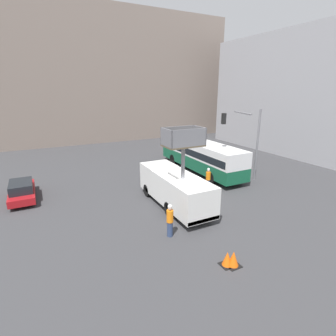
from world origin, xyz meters
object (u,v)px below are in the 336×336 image
parked_car_curbside (22,190)px  traffic_light_pole (246,134)px  road_worker_directing (208,179)px  traffic_cone_near_truck (233,259)px  traffic_cone_mid_road (227,259)px  road_worker_near_truck (170,220)px  utility_truck (175,186)px  city_bus (200,154)px

parked_car_curbside → traffic_light_pole: bearing=-13.2°
road_worker_directing → parked_car_curbside: road_worker_directing is taller
traffic_cone_near_truck → traffic_cone_mid_road: 0.28m
road_worker_directing → road_worker_near_truck: bearing=-159.3°
utility_truck → traffic_light_pole: size_ratio=1.15×
utility_truck → road_worker_directing: utility_truck is taller
traffic_light_pole → parked_car_curbside: 18.41m
utility_truck → traffic_light_pole: (8.07, 2.06, 2.75)m
utility_truck → parked_car_curbside: utility_truck is taller
utility_truck → road_worker_directing: 4.33m
city_bus → traffic_cone_near_truck: (-6.86, -13.13, -1.41)m
utility_truck → traffic_cone_mid_road: (-0.89, -6.81, -1.16)m
city_bus → traffic_cone_near_truck: city_bus is taller
road_worker_directing → traffic_cone_near_truck: (-4.63, -8.56, -0.56)m
road_worker_directing → traffic_light_pole: bearing=-12.1°
city_bus → road_worker_near_truck: city_bus is taller
road_worker_near_truck → traffic_cone_near_truck: bearing=-42.0°
road_worker_near_truck → traffic_cone_mid_road: 3.73m
city_bus → parked_car_curbside: 15.76m
parked_car_curbside → traffic_cone_near_truck: bearing=-56.0°
road_worker_near_truck → road_worker_directing: road_worker_near_truck is taller
utility_truck → road_worker_near_truck: utility_truck is taller
road_worker_near_truck → traffic_cone_near_truck: size_ratio=2.59×
utility_truck → parked_car_curbside: size_ratio=1.62×
road_worker_directing → traffic_cone_mid_road: 9.74m
city_bus → parked_car_curbside: bearing=84.3°
traffic_light_pole → road_worker_directing: bearing=-173.7°
utility_truck → road_worker_near_truck: bearing=-122.2°
traffic_light_pole → road_worker_directing: size_ratio=3.44×
city_bus → road_worker_directing: city_bus is taller
traffic_light_pole → traffic_cone_mid_road: 13.20m
traffic_cone_near_truck → road_worker_near_truck: bearing=111.6°
city_bus → road_worker_near_truck: size_ratio=5.91×
road_worker_near_truck → city_bus: bearing=75.3°
traffic_light_pole → traffic_cone_near_truck: (-8.72, -9.01, -3.89)m
utility_truck → road_worker_directing: bearing=22.0°
road_worker_directing → traffic_cone_near_truck: 9.75m
city_bus → traffic_cone_mid_road: size_ratio=16.19×
city_bus → traffic_light_pole: size_ratio=1.81×
traffic_cone_near_truck → traffic_cone_mid_road: (-0.24, 0.15, -0.02)m
traffic_cone_mid_road → parked_car_curbside: (-8.63, 12.98, 0.39)m
city_bus → parked_car_curbside: size_ratio=2.55×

